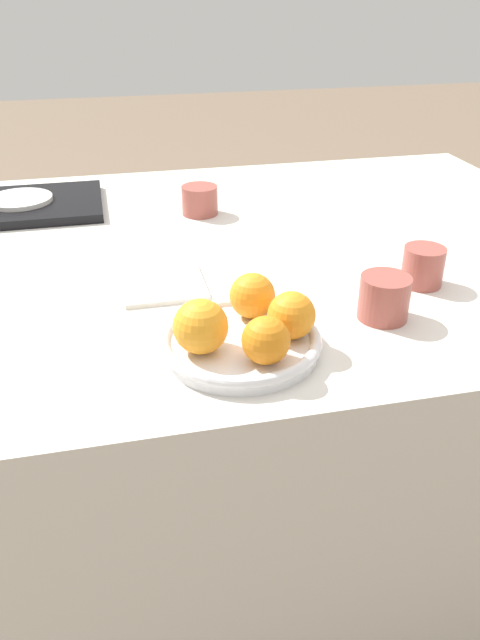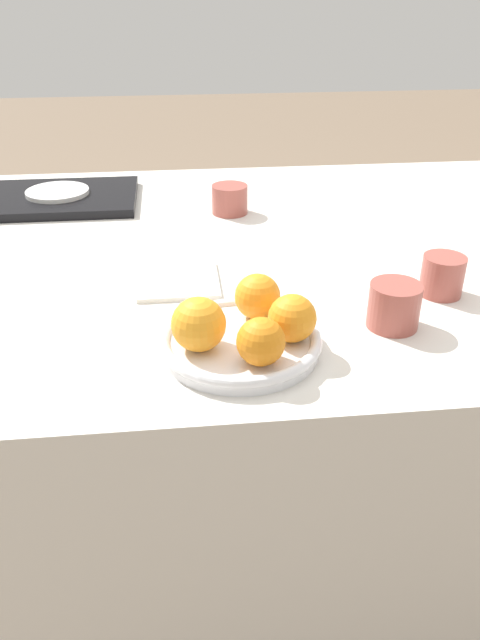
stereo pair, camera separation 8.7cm
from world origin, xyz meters
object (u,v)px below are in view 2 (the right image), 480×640
side_plate (57,192)px  cup_0 (442,276)px  serving_tray (58,198)px  orange_0 (199,324)px  orange_2 (261,342)px  cup_2 (394,306)px  napkin (178,281)px  fruit_platter (240,342)px  cup_1 (230,199)px  orange_1 (258,296)px  orange_3 (292,318)px

side_plate → cup_0: bearing=-38.1°
serving_tray → side_plate: size_ratio=2.49×
orange_0 → serving_tray: bearing=112.4°
orange_2 → cup_0: size_ratio=0.92×
cup_2 → serving_tray: bearing=132.3°
orange_2 → cup_0: bearing=31.6°
cup_0 → napkin: bearing=168.3°
fruit_platter → orange_0: size_ratio=3.08×
cup_1 → side_plate: bearing=163.6°
fruit_platter → napkin: fruit_platter is taller
napkin → cup_0: bearing=-11.7°
side_plate → orange_2: bearing=-63.9°
orange_1 → serving_tray: 0.74m
fruit_platter → orange_2: (0.02, -0.06, 0.04)m
orange_0 → cup_2: orange_0 is taller
cup_2 → fruit_platter: bearing=-169.2°
orange_1 → orange_2: (-0.01, -0.13, -0.00)m
orange_0 → cup_1: bearing=80.6°
orange_2 → orange_3: 0.08m
side_plate → orange_0: bearing=-67.6°
serving_tray → fruit_platter: bearing=-63.2°
fruit_platter → serving_tray: 0.78m
fruit_platter → orange_3: orange_3 is taller
orange_3 → cup_2: 0.18m
orange_3 → side_plate: 0.82m
serving_tray → orange_2: bearing=-63.9°
orange_2 → cup_1: bearing=88.2°
fruit_platter → orange_0: 0.07m
fruit_platter → side_plate: size_ratio=1.61×
orange_2 → napkin: orange_2 is taller
orange_3 → orange_2: bearing=-133.3°
fruit_platter → cup_0: cup_0 is taller
orange_1 → cup_2: bearing=-4.7°
orange_1 → cup_1: 0.52m
orange_1 → cup_2: 0.21m
fruit_platter → serving_tray: bearing=116.8°
cup_0 → orange_2: bearing=-148.4°
cup_0 → cup_1: (-0.31, 0.44, -0.00)m
orange_2 → serving_tray: size_ratio=0.18×
side_plate → cup_2: cup_2 is taller
orange_0 → orange_3: (0.13, 0.01, -0.00)m
orange_1 → orange_2: size_ratio=1.05×
cup_1 → cup_2: size_ratio=1.02×
cup_0 → cup_2: size_ratio=0.90×
fruit_platter → serving_tray: fruit_platter is taller
cup_0 → cup_1: cup_0 is taller
serving_tray → cup_2: 0.88m
fruit_platter → side_plate: bearing=116.8°
orange_1 → serving_tray: size_ratio=0.19×
fruit_platter → cup_0: 0.38m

